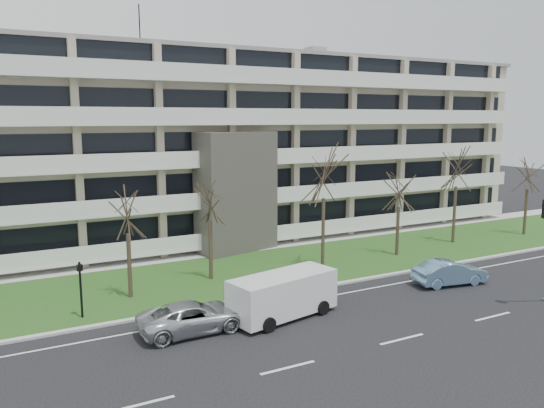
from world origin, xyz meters
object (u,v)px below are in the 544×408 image
white_van (284,291)px  silver_pickup (193,317)px  blue_sedan (449,273)px  pedestrian_signal (80,283)px

white_van → silver_pickup: bearing=164.1°
silver_pickup → blue_sedan: bearing=-91.5°
blue_sedan → pedestrian_signal: size_ratio=1.54×
white_van → pedestrian_signal: bearing=141.8°
blue_sedan → pedestrian_signal: bearing=87.2°
silver_pickup → blue_sedan: size_ratio=1.14×
silver_pickup → pedestrian_signal: 6.18m
blue_sedan → white_van: (-11.43, 0.08, 0.58)m
white_van → pedestrian_signal: 10.21m
silver_pickup → white_van: 4.79m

